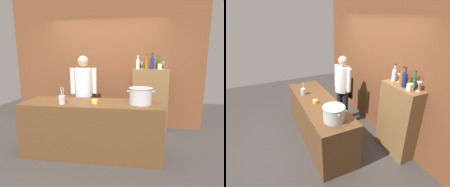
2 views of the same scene
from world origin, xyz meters
The scene contains 15 objects.
ground_plane centered at (0.00, 0.00, 0.00)m, with size 8.00×8.00×0.00m, color #383330.
brick_back_panel centered at (0.00, 1.40, 1.50)m, with size 4.40×0.10×3.00m, color brown.
prep_counter centered at (0.00, 0.00, 0.45)m, with size 2.27×0.70×0.90m, color brown.
bar_cabinet centered at (1.01, 1.19, 0.69)m, with size 0.76×0.32×1.38m, color brown.
chef centered at (-0.35, 0.74, 0.96)m, with size 0.52×0.39×1.66m.
stockpot_large centered at (0.79, 0.00, 1.03)m, with size 0.42×0.37×0.25m.
utensil_crock centered at (-0.43, -0.18, 0.97)m, with size 0.10×0.10×0.27m.
butter_jar centered at (0.07, -0.08, 0.93)m, with size 0.10×0.10×0.06m, color yellow.
wine_bottle_clear centered at (0.73, 1.22, 1.49)m, with size 0.08×0.08×0.31m.
wine_bottle_amber centered at (0.92, 1.22, 1.51)m, with size 0.07×0.07×0.32m.
wine_bottle_cobalt centered at (1.03, 1.17, 1.51)m, with size 0.07×0.07×0.34m.
wine_bottle_green centered at (1.17, 1.25, 1.50)m, with size 0.06×0.06×0.31m.
wine_glass_tall centered at (0.82, 1.26, 1.49)m, with size 0.07×0.07×0.16m.
wine_glass_short centered at (1.27, 1.24, 1.50)m, with size 0.08×0.08×0.17m.
spice_tin_cream centered at (1.19, 1.15, 1.44)m, with size 0.08×0.08×0.12m, color beige.
Camera 1 is at (0.72, -2.78, 1.58)m, focal length 28.81 mm.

